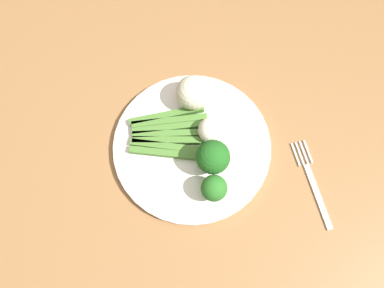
{
  "coord_description": "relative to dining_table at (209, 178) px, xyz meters",
  "views": [
    {
      "loc": [
        -0.04,
        -0.2,
        1.42
      ],
      "look_at": [
        -0.03,
        0.04,
        0.77
      ],
      "focal_mm": 36.25,
      "sensor_mm": 36.0,
      "label": 1
    }
  ],
  "objects": [
    {
      "name": "broccoli_left",
      "position": [
        0.0,
        -0.05,
        0.13
      ],
      "size": [
        0.05,
        0.05,
        0.06
      ],
      "color": "#568E33",
      "rests_on": "plate"
    },
    {
      "name": "fork",
      "position": [
        0.18,
        -0.04,
        0.09
      ],
      "size": [
        0.05,
        0.16,
        0.0
      ],
      "rotation": [
        0.0,
        0.0,
        1.8
      ],
      "color": "silver",
      "rests_on": "dining_table"
    },
    {
      "name": "cauliflower_front",
      "position": [
        -0.03,
        0.13,
        0.13
      ],
      "size": [
        0.06,
        0.06,
        0.06
      ],
      "primitive_type": "sphere",
      "color": "beige",
      "rests_on": "plate"
    },
    {
      "name": "dining_table",
      "position": [
        0.0,
        0.0,
        0.0
      ],
      "size": [
        1.5,
        1.09,
        0.75
      ],
      "color": "olive",
      "rests_on": "ground_plane"
    },
    {
      "name": "cauliflower_back_right",
      "position": [
        -0.0,
        0.06,
        0.12
      ],
      "size": [
        0.05,
        0.05,
        0.05
      ],
      "primitive_type": "sphere",
      "color": "white",
      "rests_on": "plate"
    },
    {
      "name": "ground_plane",
      "position": [
        0.0,
        0.0,
        -0.67
      ],
      "size": [
        6.0,
        6.0,
        0.02
      ],
      "primitive_type": "cube",
      "color": "tan"
    },
    {
      "name": "broccoli_back",
      "position": [
        -0.0,
        0.0,
        0.14
      ],
      "size": [
        0.06,
        0.06,
        0.07
      ],
      "color": "#4C7F2B",
      "rests_on": "plate"
    },
    {
      "name": "plate",
      "position": [
        -0.03,
        0.04,
        0.09
      ],
      "size": [
        0.29,
        0.29,
        0.01
      ],
      "primitive_type": "cylinder",
      "color": "silver",
      "rests_on": "dining_table"
    },
    {
      "name": "asparagus_bundle",
      "position": [
        -0.07,
        0.06,
        0.11
      ],
      "size": [
        0.15,
        0.11,
        0.01
      ],
      "rotation": [
        0.0,
        0.0,
        0.01
      ],
      "color": "#47752D",
      "rests_on": "plate"
    }
  ]
}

